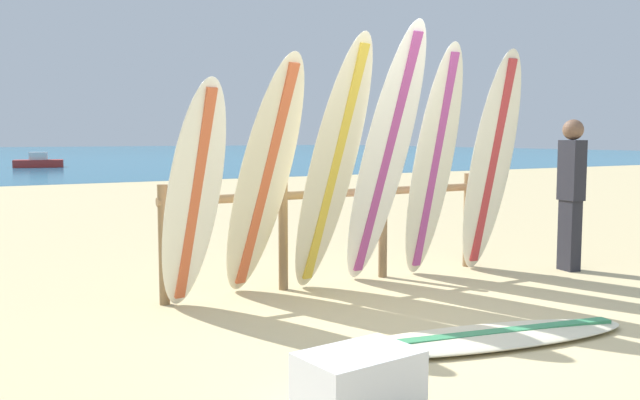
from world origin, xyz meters
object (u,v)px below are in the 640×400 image
surfboard_leaning_far_left (193,198)px  surfboard_leaning_center_right (433,164)px  surfboard_leaning_center_left (332,167)px  surfboard_rack (335,216)px  small_boat_offshore (38,162)px  surfboard_leaning_left (264,179)px  surfboard_lying_on_sand (481,338)px  cooler_box (359,386)px  surfboard_leaning_right (491,164)px  surfboard_leaning_center (384,159)px  beachgoer_standing (571,188)px

surfboard_leaning_far_left → surfboard_leaning_center_right: bearing=1.8°
surfboard_leaning_far_left → surfboard_leaning_center_left: (1.32, -0.00, 0.22)m
surfboard_rack → small_boat_offshore: size_ratio=1.53×
surfboard_leaning_far_left → small_boat_offshore: bearing=84.7°
small_boat_offshore → surfboard_rack: bearing=-92.2°
small_boat_offshore → surfboard_leaning_left: bearing=-94.0°
surfboard_lying_on_sand → cooler_box: (-1.47, -0.66, 0.14)m
surfboard_leaning_center_right → surfboard_leaning_right: 0.71m
small_boat_offshore → cooler_box: (-2.72, -31.55, -0.08)m
small_boat_offshore → cooler_box: 31.67m
surfboard_leaning_far_left → surfboard_leaning_right: surfboard_leaning_right is taller
surfboard_leaning_far_left → surfboard_leaning_left: bearing=11.7°
small_boat_offshore → surfboard_leaning_far_left: bearing=-95.3°
surfboard_leaning_far_left → surfboard_leaning_right: 3.27m
surfboard_leaning_center → small_boat_offshore: bearing=88.3°
surfboard_leaning_far_left → beachgoer_standing: 4.16m
surfboard_rack → surfboard_leaning_far_left: size_ratio=1.86×
surfboard_rack → surfboard_leaning_center: (0.27, -0.45, 0.57)m
surfboard_leaning_center → cooler_box: (-1.88, -2.41, -1.06)m
surfboard_leaning_left → surfboard_leaning_right: bearing=-3.5°
surfboard_leaning_center_left → surfboard_leaning_right: 1.94m
surfboard_leaning_left → surfboard_leaning_center_left: surfboard_leaning_center_left is taller
surfboard_leaning_center_left → surfboard_leaning_center_right: 1.24m
surfboard_leaning_far_left → surfboard_leaning_center: 1.90m
surfboard_leaning_left → surfboard_leaning_center: surfboard_leaning_center is taller
surfboard_leaning_right → small_boat_offshore: surfboard_leaning_right is taller
surfboard_lying_on_sand → cooler_box: bearing=-155.8°
surfboard_leaning_right → small_boat_offshore: size_ratio=1.00×
surfboard_leaning_center_left → surfboard_leaning_right: bearing=-0.3°
surfboard_rack → surfboard_leaning_left: (-0.91, -0.28, 0.41)m
surfboard_leaning_center_left → surfboard_leaning_center: 0.56m
surfboard_leaning_far_left → surfboard_leaning_center_left: bearing=-0.0°
surfboard_leaning_center_left → surfboard_leaning_center: (0.56, -0.02, 0.06)m
surfboard_leaning_center → cooler_box: surfboard_leaning_center is taller
surfboard_leaning_far_left → surfboard_leaning_center_right: size_ratio=0.81×
surfboard_leaning_center_right → small_boat_offshore: size_ratio=1.02×
small_boat_offshore → surfboard_lying_on_sand: bearing=-92.3°
cooler_box → surfboard_leaning_far_left: bearing=84.3°
surfboard_leaning_left → surfboard_leaning_center_right: 1.86m
surfboard_lying_on_sand → beachgoer_standing: size_ratio=1.51×
surfboard_leaning_far_left → surfboard_lying_on_sand: 2.49m
surfboard_leaning_far_left → beachgoer_standing: bearing=-4.3°
surfboard_leaning_center_left → surfboard_rack: bearing=55.5°
surfboard_leaning_center → beachgoer_standing: (2.27, -0.29, -0.34)m
surfboard_rack → surfboard_leaning_center_left: (-0.29, -0.42, 0.51)m
surfboard_rack → surfboard_leaning_far_left: surfboard_leaning_far_left is taller
surfboard_rack → surfboard_leaning_left: surfboard_leaning_left is taller
surfboard_rack → surfboard_leaning_center: bearing=-59.2°
beachgoer_standing → small_boat_offshore: (-1.43, 29.43, -0.65)m
surfboard_leaning_far_left → cooler_box: bearing=-90.0°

